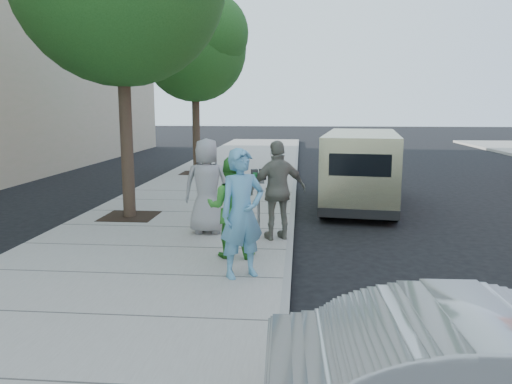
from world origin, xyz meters
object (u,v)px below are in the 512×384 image
(tree_far, at_px, (196,45))
(person_striped_polo, at_px, (278,190))
(parking_meter, at_px, (259,189))
(person_officer, at_px, (242,214))
(person_green_shirt, at_px, (231,208))
(person_gray_shirt, at_px, (207,186))
(van, at_px, (361,167))

(tree_far, relative_size, person_striped_polo, 3.44)
(parking_meter, distance_m, person_officer, 2.16)
(tree_far, xyz_separation_m, person_officer, (3.02, -11.46, -3.78))
(person_green_shirt, bearing_deg, person_officer, 108.86)
(person_green_shirt, bearing_deg, person_striped_polo, -120.01)
(person_officer, bearing_deg, person_gray_shirt, 80.16)
(van, distance_m, person_officer, 6.85)
(parking_meter, xyz_separation_m, person_gray_shirt, (-1.05, 0.36, -0.03))
(person_officer, distance_m, person_gray_shirt, 2.71)
(parking_meter, xyz_separation_m, person_green_shirt, (-0.36, -1.18, -0.13))
(person_officer, relative_size, person_gray_shirt, 1.01)
(van, relative_size, person_gray_shirt, 2.90)
(person_gray_shirt, distance_m, person_striped_polo, 1.47)
(parking_meter, bearing_deg, person_striped_polo, -19.16)
(van, height_order, person_green_shirt, van)
(person_striped_polo, bearing_deg, van, -137.85)
(tree_far, relative_size, person_gray_shirt, 3.43)
(van, distance_m, person_striped_polo, 4.68)
(person_green_shirt, bearing_deg, van, -115.50)
(person_green_shirt, xyz_separation_m, person_striped_polo, (0.74, 1.20, 0.10))
(person_officer, xyz_separation_m, person_gray_shirt, (-0.99, 2.52, -0.01))
(person_officer, height_order, person_striped_polo, person_officer)
(tree_far, bearing_deg, van, -42.71)
(tree_far, height_order, person_gray_shirt, tree_far)
(van, xyz_separation_m, person_gray_shirt, (-3.46, -3.87, 0.05))
(person_striped_polo, bearing_deg, parking_meter, -19.57)
(person_gray_shirt, bearing_deg, parking_meter, 157.86)
(person_officer, bearing_deg, parking_meter, 57.08)
(person_striped_polo, bearing_deg, person_officer, 56.69)
(tree_far, xyz_separation_m, parking_meter, (3.08, -9.30, -3.76))
(parking_meter, relative_size, person_green_shirt, 0.80)
(person_green_shirt, bearing_deg, tree_far, -73.87)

